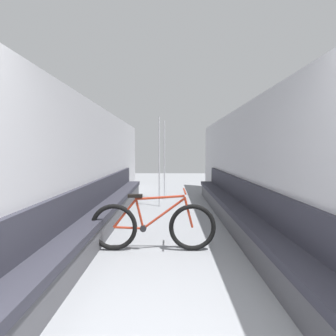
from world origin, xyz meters
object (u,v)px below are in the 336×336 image
(bench_seat_row_right, at_px, (235,210))
(grab_pole_far, at_px, (159,163))
(bench_seat_row_left, at_px, (106,210))
(grab_pole_near, at_px, (164,161))
(bicycle, at_px, (153,226))

(bench_seat_row_right, height_order, grab_pole_far, grab_pole_far)
(bench_seat_row_right, bearing_deg, bench_seat_row_left, 180.00)
(bench_seat_row_left, xyz_separation_m, grab_pole_near, (1.03, 2.69, 0.80))
(bicycle, distance_m, grab_pole_far, 3.02)
(grab_pole_near, xyz_separation_m, grab_pole_far, (-0.11, -0.98, 0.00))
(bicycle, bearing_deg, grab_pole_far, 89.35)
(bench_seat_row_left, distance_m, bicycle, 1.54)
(bench_seat_row_left, xyz_separation_m, bench_seat_row_right, (2.40, 0.00, 0.00))
(grab_pole_near, bearing_deg, bench_seat_row_left, -110.92)
(bench_seat_row_left, relative_size, bicycle, 3.89)
(bench_seat_row_left, relative_size, bench_seat_row_right, 1.00)
(bench_seat_row_right, relative_size, bicycle, 3.89)
(bench_seat_row_right, bearing_deg, bicycle, -139.94)
(bicycle, relative_size, grab_pole_near, 0.78)
(bench_seat_row_left, xyz_separation_m, bicycle, (0.95, -1.22, 0.06))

